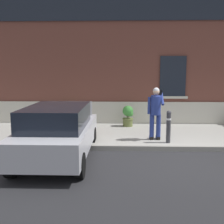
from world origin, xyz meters
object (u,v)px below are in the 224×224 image
bollard_far_left (54,125)px  planter_charcoal (66,114)px  person_on_phone (156,110)px  planter_olive (128,115)px  hatchback_car_silver (58,131)px  bollard_near_person (169,125)px

bollard_far_left → planter_charcoal: size_ratio=1.22×
person_on_phone → planter_olive: (-0.85, 2.23, -0.55)m
person_on_phone → planter_charcoal: bearing=134.5°
bollard_far_left → planter_olive: bollard_far_left is taller
hatchback_car_silver → bollard_far_left: bearing=108.8°
bollard_near_person → planter_olive: bollard_near_person is taller
bollard_far_left → planter_charcoal: (-0.20, 2.84, -0.11)m
bollard_far_left → planter_olive: size_ratio=1.22×
hatchback_car_silver → person_on_phone: (2.87, 1.62, 0.36)m
bollard_near_person → planter_charcoal: size_ratio=1.22×
hatchback_car_silver → bollard_far_left: (-0.43, 1.26, -0.08)m
person_on_phone → planter_charcoal: person_on_phone is taller
person_on_phone → bollard_far_left: bearing=176.1°
bollard_near_person → bollard_far_left: same height
bollard_far_left → person_on_phone: size_ratio=0.60×
hatchback_car_silver → bollard_near_person: size_ratio=3.89×
hatchback_car_silver → bollard_far_left: size_ratio=3.89×
planter_olive → hatchback_car_silver: bearing=-117.7°
hatchback_car_silver → planter_olive: bearing=62.3°
hatchback_car_silver → bollard_near_person: 3.48m
bollard_near_person → planter_charcoal: (-3.87, 2.84, -0.11)m
person_on_phone → planter_charcoal: size_ratio=2.04×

